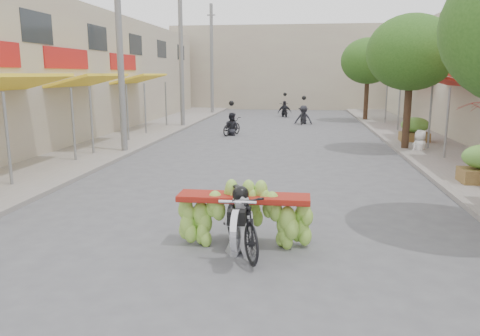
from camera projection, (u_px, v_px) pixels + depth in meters
name	position (u px, v px, depth m)	size (l,w,h in m)	color
ground	(188.00, 328.00, 5.63)	(120.00, 120.00, 0.00)	#56565B
sidewalk_left	(115.00, 140.00, 21.08)	(4.00, 60.00, 0.12)	gray
sidewalk_right	(439.00, 146.00, 19.31)	(4.00, 60.00, 0.12)	gray
far_building	(288.00, 68.00, 41.87)	(20.00, 6.00, 7.00)	#AFA28A
utility_pole_mid	(120.00, 45.00, 17.18)	(0.60, 0.24, 8.00)	slate
utility_pole_far	(181.00, 55.00, 25.93)	(0.60, 0.24, 8.00)	slate
utility_pole_back	(212.00, 60.00, 34.67)	(0.60, 0.24, 8.00)	slate
street_tree_mid	(411.00, 53.00, 17.80)	(3.40, 3.40, 5.25)	#3A2719
street_tree_far	(368.00, 61.00, 29.46)	(3.40, 3.40, 5.25)	#3A2719
produce_crate_far	(415.00, 128.00, 20.25)	(1.20, 0.88, 1.16)	brown
banana_motorbike	(242.00, 212.00, 7.99)	(2.31, 1.96, 1.98)	black
pedestrian	(421.00, 130.00, 17.98)	(0.88, 0.79, 1.54)	white
bg_motorbike_a	(231.00, 120.00, 23.12)	(1.07, 1.66, 1.95)	black
bg_motorbike_b	(304.00, 110.00, 28.21)	(1.14, 1.85, 1.95)	black
bg_motorbike_c	(285.00, 106.00, 33.08)	(1.06, 1.75, 1.95)	black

